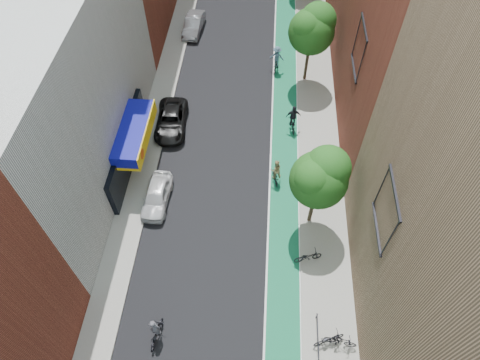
% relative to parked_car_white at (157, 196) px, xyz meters
% --- Properties ---
extents(bike_lane, '(2.00, 68.00, 0.01)m').
position_rel_parked_car_white_xyz_m(bike_lane, '(8.40, 15.18, -0.66)').
color(bike_lane, '#12683E').
rests_on(bike_lane, ground).
extents(sidewalk_left, '(2.00, 68.00, 0.15)m').
position_rel_parked_car_white_xyz_m(sidewalk_left, '(-1.60, 15.18, -0.59)').
color(sidewalk_left, gray).
rests_on(sidewalk_left, ground).
extents(sidewalk_right, '(3.00, 68.00, 0.15)m').
position_rel_parked_car_white_xyz_m(sidewalk_right, '(10.90, 15.18, -0.59)').
color(sidewalk_right, gray).
rests_on(sidewalk_right, ground).
extents(building_left_white, '(8.00, 20.00, 12.00)m').
position_rel_parked_car_white_xyz_m(building_left_white, '(-6.60, 3.18, 5.34)').
color(building_left_white, silver).
rests_on(building_left_white, ground).
extents(tree_near, '(3.40, 3.36, 6.42)m').
position_rel_parked_car_white_xyz_m(tree_near, '(10.04, -0.80, 3.99)').
color(tree_near, '#332619').
rests_on(tree_near, ground).
extents(tree_mid, '(3.55, 3.53, 6.74)m').
position_rel_parked_car_white_xyz_m(tree_mid, '(10.04, 13.20, 4.23)').
color(tree_mid, '#332619').
rests_on(tree_mid, ground).
extents(parked_car_white, '(1.72, 3.95, 1.33)m').
position_rel_parked_car_white_xyz_m(parked_car_white, '(0.00, 0.00, 0.00)').
color(parked_car_white, silver).
rests_on(parked_car_white, ground).
extents(parked_car_black, '(2.45, 4.87, 1.32)m').
position_rel_parked_car_white_xyz_m(parked_car_black, '(-0.20, 6.94, -0.00)').
color(parked_car_black, black).
rests_on(parked_car_black, ground).
extents(parked_car_silver, '(1.78, 4.29, 1.38)m').
position_rel_parked_car_white_xyz_m(parked_car_silver, '(-0.20, 19.51, 0.03)').
color(parked_car_silver, gray).
rests_on(parked_car_silver, ground).
extents(cyclist_lead, '(0.91, 1.91, 2.04)m').
position_rel_parked_car_white_xyz_m(cyclist_lead, '(1.61, -8.76, 0.01)').
color(cyclist_lead, black).
rests_on(cyclist_lead, ground).
extents(cyclist_lane_near, '(0.91, 1.53, 1.97)m').
position_rel_parked_car_white_xyz_m(cyclist_lane_near, '(7.73, 2.32, 0.20)').
color(cyclist_lane_near, black).
rests_on(cyclist_lane_near, ground).
extents(cyclist_lane_mid, '(1.13, 1.68, 2.20)m').
position_rel_parked_car_white_xyz_m(cyclist_lane_mid, '(8.94, 7.37, 0.22)').
color(cyclist_lane_mid, black).
rests_on(cyclist_lane_mid, ground).
extents(cyclist_lane_far, '(1.32, 1.83, 2.23)m').
position_rel_parked_car_white_xyz_m(cyclist_lane_far, '(7.60, 14.37, 0.34)').
color(cyclist_lane_far, black).
rests_on(cyclist_lane_far, ground).
extents(parked_bike_near, '(1.85, 1.22, 0.92)m').
position_rel_parked_car_white_xyz_m(parked_bike_near, '(10.77, -8.46, -0.05)').
color(parked_bike_near, black).
rests_on(parked_bike_near, sidewalk_right).
extents(parked_bike_mid, '(1.78, 0.77, 1.03)m').
position_rel_parked_car_white_xyz_m(parked_bike_mid, '(11.36, -8.54, 0.00)').
color(parked_bike_mid, black).
rests_on(parked_bike_mid, sidewalk_right).
extents(parked_bike_far, '(1.83, 1.08, 0.91)m').
position_rel_parked_car_white_xyz_m(parked_bike_far, '(9.80, -3.71, -0.06)').
color(parked_bike_far, black).
rests_on(parked_bike_far, sidewalk_right).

